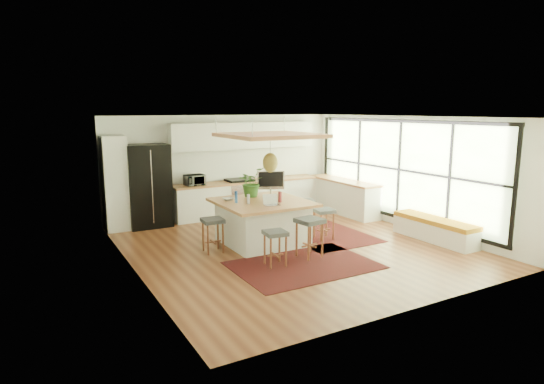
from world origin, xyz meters
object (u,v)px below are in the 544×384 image
stool_near_left (275,247)px  stool_left_side (213,235)px  stool_right_front (324,223)px  monitor (271,184)px  island (262,222)px  stool_right_back (305,216)px  laptop (272,200)px  stool_near_right (309,240)px  island_plant (251,185)px  fridge (148,189)px  microwave (195,179)px

stool_near_left → stool_left_side: bearing=117.1°
stool_right_front → monitor: size_ratio=1.10×
island → stool_right_back: size_ratio=2.49×
stool_right_back → laptop: (-1.40, -0.90, 0.70)m
island → stool_near_right: (0.35, -1.29, -0.11)m
island → stool_near_left: 1.48m
island → stool_near_left: (-0.48, -1.40, -0.11)m
stool_near_right → laptop: size_ratio=2.36×
laptop → island_plant: (0.06, 1.05, 0.14)m
stool_near_right → stool_right_back: bearing=59.2°
fridge → stool_right_back: bearing=-35.8°
microwave → stool_left_side: bearing=-109.8°
stool_right_back → island_plant: size_ratio=1.14×
laptop → stool_right_front: bearing=11.6°
monitor → microwave: size_ratio=1.24×
island_plant → fridge: bearing=129.8°
stool_right_front → monitor: (-0.89, 0.83, 0.83)m
stool_near_left → stool_right_back: size_ratio=0.90×
island → stool_near_left: size_ratio=2.78×
island → microwave: size_ratio=3.73×
stool_right_front → stool_near_right: bearing=-137.8°
stool_left_side → laptop: bearing=-20.9°
stool_right_back → island: bearing=-163.4°
island → fridge: bearing=123.1°
stool_right_back → laptop: laptop is taller
stool_right_front → island_plant: bearing=144.5°
stool_near_left → stool_right_front: stool_right_front is taller
fridge → monitor: (2.20, -2.23, 0.26)m
fridge → stool_near_right: size_ratio=2.60×
fridge → stool_near_left: (1.26, -4.07, -0.57)m
fridge → stool_near_left: size_ratio=3.04×
stool_right_front → stool_right_back: 0.79m
island_plant → monitor: bearing=-15.3°
stool_near_right → microwave: microwave is taller
island → stool_right_back: bearing=16.6°
monitor → fridge: bearing=160.9°
stool_near_right → stool_left_side: size_ratio=1.12×
stool_near_right → stool_right_front: size_ratio=1.14×
fridge → stool_near_right: 4.51m
fridge → microwave: fridge is taller
island → stool_right_back: 1.42m
fridge → monitor: 3.14m
stool_near_right → microwave: 4.11m
laptop → stool_near_right: bearing=-56.9°
island → stool_right_back: island is taller
stool_right_front → laptop: bearing=-175.6°
island_plant → laptop: bearing=-93.2°
fridge → island: 3.22m
stool_near_right → stool_right_back: size_ratio=1.05×
fridge → island_plant: 2.76m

